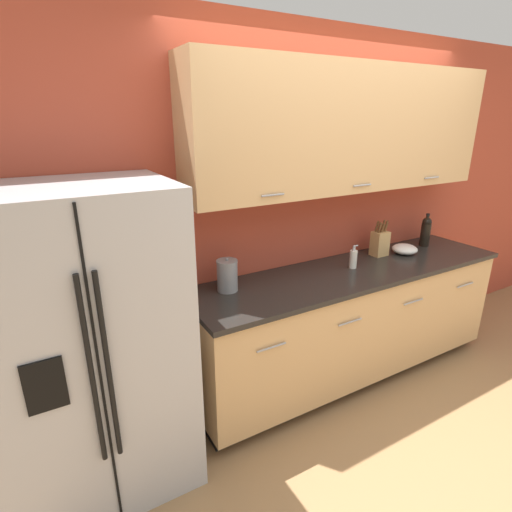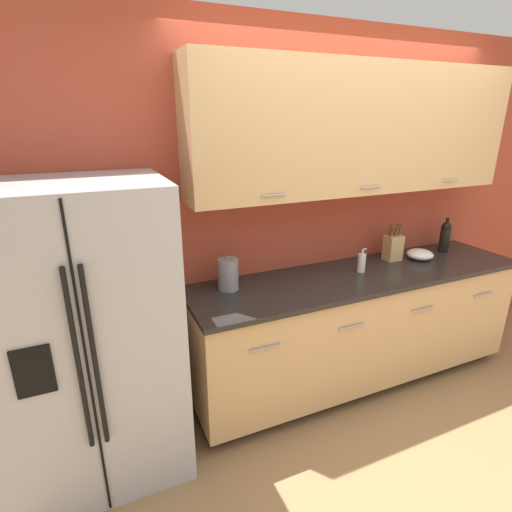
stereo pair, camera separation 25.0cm
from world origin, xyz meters
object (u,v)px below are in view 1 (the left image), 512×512
(knife_block, at_px, (380,242))
(steel_canister, at_px, (227,275))
(refrigerator, at_px, (89,348))
(soap_dispenser, at_px, (353,259))
(mixing_bowl, at_px, (405,249))
(wine_bottle, at_px, (426,231))

(knife_block, distance_m, steel_canister, 1.39)
(refrigerator, relative_size, knife_block, 5.78)
(soap_dispenser, height_order, steel_canister, steel_canister)
(steel_canister, height_order, mixing_bowl, steel_canister)
(mixing_bowl, bearing_deg, steel_canister, 177.62)
(steel_canister, distance_m, mixing_bowl, 1.61)
(wine_bottle, distance_m, steel_canister, 1.93)
(steel_canister, relative_size, mixing_bowl, 1.11)
(wine_bottle, bearing_deg, soap_dispenser, -174.03)
(wine_bottle, bearing_deg, mixing_bowl, -168.78)
(mixing_bowl, bearing_deg, knife_block, 159.94)
(knife_block, distance_m, soap_dispenser, 0.41)
(refrigerator, height_order, soap_dispenser, refrigerator)
(steel_canister, bearing_deg, knife_block, 0.49)
(soap_dispenser, xyz_separation_m, steel_canister, (-1.00, 0.10, 0.03))
(wine_bottle, bearing_deg, steel_canister, 179.93)
(wine_bottle, height_order, soap_dispenser, wine_bottle)
(steel_canister, xyz_separation_m, mixing_bowl, (1.60, -0.07, -0.07))
(refrigerator, distance_m, mixing_bowl, 2.50)
(wine_bottle, relative_size, steel_canister, 1.29)
(refrigerator, xyz_separation_m, soap_dispenser, (1.89, 0.07, 0.13))
(wine_bottle, height_order, mixing_bowl, wine_bottle)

